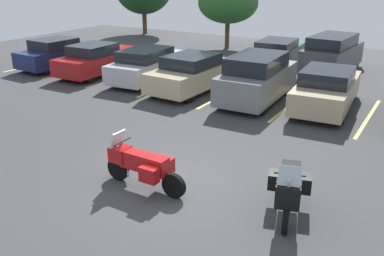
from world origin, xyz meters
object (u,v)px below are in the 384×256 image
object	(u,v)px
car_red	(99,59)
car_silver	(149,64)
car_champagne	(193,73)
car_far_green	(278,52)
car_navy	(57,54)
car_tan	(327,89)
car_far_charcoal	(332,54)
car_grey	(257,78)
motorcycle_touring	(142,164)
motorcycle_second	(289,188)

from	to	relation	value
car_red	car_silver	distance (m)	2.91
car_champagne	car_far_green	size ratio (longest dim) A/B	0.98
car_navy	car_tan	distance (m)	13.92
car_silver	car_tan	xyz separation A→B (m)	(8.20, 0.01, 0.00)
car_far_green	car_far_charcoal	xyz separation A→B (m)	(2.85, -0.05, 0.24)
car_navy	car_silver	bearing A→B (deg)	3.66
car_grey	car_tan	bearing A→B (deg)	8.93
motorcycle_touring	car_silver	size ratio (longest dim) A/B	0.46
car_red	car_tan	xyz separation A→B (m)	(11.10, 0.28, 0.02)
motorcycle_second	car_navy	distance (m)	16.87
motorcycle_touring	car_navy	size ratio (longest dim) A/B	0.53
motorcycle_second	car_tan	distance (m)	7.90
car_grey	car_far_green	distance (m)	6.69
motorcycle_second	car_grey	world-z (taller)	car_grey
car_silver	car_far_charcoal	world-z (taller)	car_far_charcoal
motorcycle_touring	car_grey	size ratio (longest dim) A/B	0.50
car_navy	car_far_charcoal	xyz separation A→B (m)	(12.60, 6.42, 0.20)
motorcycle_touring	car_far_green	world-z (taller)	car_far_green
car_tan	car_far_green	world-z (taller)	car_tan
car_tan	car_silver	bearing A→B (deg)	-179.93
motorcycle_second	car_champagne	bearing A→B (deg)	132.62
motorcycle_second	car_red	world-z (taller)	car_red
car_red	car_navy	bearing A→B (deg)	-177.97
motorcycle_touring	car_red	xyz separation A→B (m)	(-8.91, 8.15, 0.12)
motorcycle_touring	motorcycle_second	world-z (taller)	motorcycle_second
motorcycle_touring	car_champagne	world-z (taller)	car_champagne
car_red	car_silver	bearing A→B (deg)	5.22
motorcycle_touring	car_grey	xyz separation A→B (m)	(-0.44, 8.02, 0.31)
car_far_charcoal	car_champagne	bearing A→B (deg)	-123.47
car_grey	car_far_charcoal	xyz separation A→B (m)	(1.31, 6.46, 0.02)
car_far_green	car_navy	bearing A→B (deg)	-146.42
motorcycle_second	car_far_green	bearing A→B (deg)	111.25
car_navy	car_far_charcoal	bearing A→B (deg)	27.00
motorcycle_touring	motorcycle_second	bearing A→B (deg)	10.43
car_navy	car_far_green	distance (m)	11.70
car_silver	car_far_green	xyz separation A→B (m)	(4.03, 6.11, -0.05)
car_tan	car_far_green	bearing A→B (deg)	124.34
car_navy	car_silver	distance (m)	5.73
motorcycle_touring	car_navy	world-z (taller)	car_navy
car_far_charcoal	motorcycle_second	bearing A→B (deg)	-79.56
car_champagne	car_far_green	bearing A→B (deg)	77.78
car_far_charcoal	motorcycle_touring	bearing A→B (deg)	-93.45
car_grey	car_red	bearing A→B (deg)	179.08
motorcycle_touring	motorcycle_second	xyz separation A→B (m)	(3.42, 0.63, 0.06)
car_navy	car_tan	xyz separation A→B (m)	(13.92, 0.38, 0.02)
motorcycle_second	car_navy	size ratio (longest dim) A/B	0.47
motorcycle_touring	car_tan	size ratio (longest dim) A/B	0.48
car_tan	motorcycle_touring	bearing A→B (deg)	-104.54
car_champagne	car_far_charcoal	world-z (taller)	car_far_charcoal
motorcycle_touring	car_red	distance (m)	12.08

